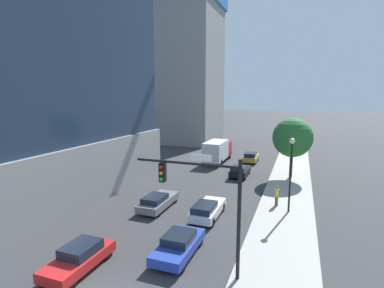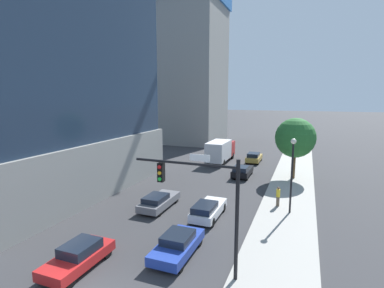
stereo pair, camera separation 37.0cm
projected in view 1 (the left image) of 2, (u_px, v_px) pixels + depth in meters
sidewalk at (288, 193)px, 29.13m from camera, size 4.58×120.00×0.15m
construction_building at (187, 62)px, 61.01m from camera, size 21.26×14.76×38.40m
traffic_light_pole at (204, 192)px, 15.33m from camera, size 5.88×0.48×6.51m
street_lamp at (291, 165)px, 23.67m from camera, size 0.44×0.44×6.17m
street_tree at (293, 138)px, 33.80m from camera, size 4.56×4.56×7.05m
car_blue at (179, 244)px, 17.87m from camera, size 1.94×4.52×1.38m
car_gray at (158, 201)px, 25.34m from camera, size 1.90×4.77×1.30m
car_red at (79, 257)px, 16.42m from camera, size 1.88×4.37×1.43m
car_gold at (251, 157)px, 43.24m from camera, size 1.86×4.31×1.49m
car_white at (207, 209)px, 23.29m from camera, size 1.80×4.63×1.44m
car_black at (240, 171)px, 35.51m from camera, size 1.92×4.40×1.44m
box_truck at (218, 150)px, 43.13m from camera, size 2.49×7.80×3.23m
pedestrian_yellow_shirt at (277, 196)px, 25.59m from camera, size 0.34×0.34×1.73m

